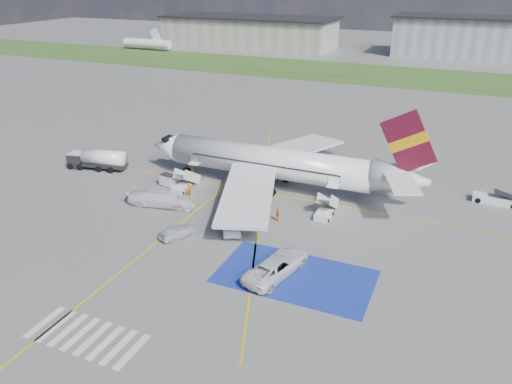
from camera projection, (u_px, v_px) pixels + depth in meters
ground at (218, 235)px, 52.23m from camera, size 400.00×400.00×0.00m
grass_strip at (385, 75)px, 131.74m from camera, size 400.00×30.00×0.01m
taxiway_line_main at (262, 192)px, 62.27m from camera, size 120.00×0.20×0.01m
taxiway_line_cross at (119, 273)px, 45.69m from camera, size 0.20×60.00×0.01m
taxiway_line_diag at (262, 192)px, 62.27m from camera, size 20.71×56.45×0.01m
staging_box at (295, 276)px, 45.23m from camera, size 14.00×8.00×0.01m
crosswalk at (87, 336)px, 37.82m from camera, size 9.00×4.00×0.01m
terminal_west at (249, 32)px, 179.11m from camera, size 60.00×22.00×10.00m
terminal_centre at (475, 38)px, 155.47m from camera, size 48.00×18.00×12.00m
airliner at (280, 164)px, 62.02m from camera, size 36.81×32.95×11.92m
airstairs_fwd at (183, 185)px, 62.74m from camera, size 1.90×5.20×3.60m
airstairs_aft at (325, 211)px, 55.97m from camera, size 1.90×5.20×3.60m
fuel_tanker at (98, 161)px, 69.13m from camera, size 8.55×3.71×2.83m
gpu_cart at (168, 181)px, 63.87m from camera, size 2.08×1.52×1.59m
belt_loader at (496, 200)px, 59.23m from camera, size 5.56×2.18×1.65m
car_silver_a at (177, 231)px, 51.63m from camera, size 3.09×4.30×1.36m
car_silver_b at (231, 223)px, 52.95m from camera, size 4.04×5.40×1.70m
van_white_a at (277, 263)px, 45.16m from camera, size 4.05×6.46×2.25m
van_white_b at (161, 196)px, 58.33m from camera, size 6.46×3.56×2.39m
crew_fwd at (189, 190)px, 60.92m from camera, size 0.69×0.50×1.75m
crew_nose at (192, 173)px, 66.10m from camera, size 0.92×0.97×1.58m
crew_aft at (278, 215)px, 54.88m from camera, size 0.74×0.97×1.54m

